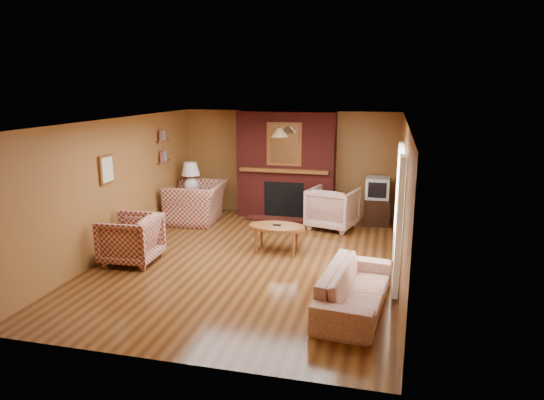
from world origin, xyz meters
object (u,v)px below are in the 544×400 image
(plaid_loveseat, at_px, (197,202))
(plaid_armchair, at_px, (131,239))
(crt_tv, at_px, (378,188))
(floral_sofa, at_px, (355,288))
(fireplace, at_px, (286,166))
(table_lamp, at_px, (191,176))
(floral_armchair, at_px, (333,208))
(tv_stand, at_px, (376,211))
(coffee_table, at_px, (277,228))
(side_table, at_px, (192,204))

(plaid_loveseat, height_order, plaid_armchair, plaid_loveseat)
(crt_tv, bearing_deg, floral_sofa, -92.03)
(plaid_armchair, bearing_deg, fireplace, 148.08)
(fireplace, bearing_deg, table_lamp, -165.71)
(floral_armchair, xyz_separation_m, table_lamp, (-3.26, 0.14, 0.53))
(table_lamp, relative_size, tv_stand, 1.17)
(plaid_armchair, distance_m, floral_armchair, 4.22)
(floral_armchair, height_order, table_lamp, table_lamp)
(tv_stand, distance_m, crt_tv, 0.52)
(plaid_armchair, distance_m, coffee_table, 2.55)
(fireplace, relative_size, floral_sofa, 1.22)
(plaid_armchair, bearing_deg, tv_stand, 126.90)
(fireplace, distance_m, coffee_table, 2.56)
(plaid_loveseat, xyz_separation_m, side_table, (-0.25, 0.31, -0.14))
(plaid_loveseat, height_order, table_lamp, table_lamp)
(fireplace, xyz_separation_m, side_table, (-2.10, -0.53, -0.89))
(coffee_table, height_order, crt_tv, crt_tv)
(table_lamp, bearing_deg, floral_armchair, -2.44)
(plaid_loveseat, bearing_deg, fireplace, 108.92)
(floral_armchair, bearing_deg, table_lamp, 12.62)
(plaid_armchair, bearing_deg, side_table, 179.87)
(side_table, bearing_deg, floral_sofa, -44.14)
(side_table, bearing_deg, crt_tv, 4.74)
(floral_armchair, distance_m, side_table, 3.27)
(side_table, bearing_deg, coffee_table, -37.64)
(fireplace, xyz_separation_m, coffee_table, (0.35, -2.43, -0.74))
(coffee_table, xyz_separation_m, side_table, (-2.45, 1.89, -0.15))
(fireplace, distance_m, floral_sofa, 4.89)
(plaid_loveseat, xyz_separation_m, floral_sofa, (3.75, -3.57, -0.14))
(floral_sofa, distance_m, crt_tv, 4.26)
(table_lamp, bearing_deg, tv_stand, 4.82)
(floral_sofa, height_order, side_table, side_table)
(plaid_loveseat, distance_m, crt_tv, 3.97)
(fireplace, distance_m, plaid_loveseat, 2.17)
(floral_sofa, height_order, floral_armchair, floral_armchair)
(coffee_table, bearing_deg, table_lamp, 142.36)
(fireplace, relative_size, side_table, 4.15)
(plaid_loveseat, xyz_separation_m, crt_tv, (3.90, 0.65, 0.38))
(floral_sofa, distance_m, side_table, 5.57)
(fireplace, bearing_deg, plaid_loveseat, -155.45)
(coffee_table, bearing_deg, floral_sofa, -52.13)
(floral_armchair, relative_size, tv_stand, 1.63)
(coffee_table, distance_m, side_table, 3.10)
(plaid_armchair, xyz_separation_m, coffee_table, (2.30, 1.10, 0.03))
(table_lamp, distance_m, tv_stand, 4.22)
(floral_sofa, height_order, tv_stand, tv_stand)
(plaid_armchair, height_order, floral_armchair, floral_armchair)
(plaid_loveseat, distance_m, floral_armchair, 3.02)
(table_lamp, distance_m, crt_tv, 4.17)
(tv_stand, relative_size, crt_tv, 1.18)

